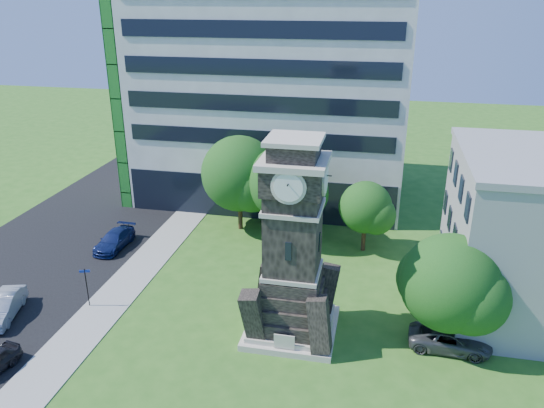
% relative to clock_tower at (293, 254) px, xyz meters
% --- Properties ---
extents(ground, '(160.00, 160.00, 0.00)m').
position_rel_clock_tower_xyz_m(ground, '(-3.00, -2.00, -5.28)').
color(ground, '#2D611B').
rests_on(ground, ground).
extents(sidewalk, '(3.00, 70.00, 0.06)m').
position_rel_clock_tower_xyz_m(sidewalk, '(-12.50, 3.00, -5.25)').
color(sidewalk, gray).
rests_on(sidewalk, ground).
extents(street, '(14.00, 80.00, 0.02)m').
position_rel_clock_tower_xyz_m(street, '(-21.00, 3.00, -5.27)').
color(street, black).
rests_on(street, ground).
extents(clock_tower, '(5.40, 5.40, 12.22)m').
position_rel_clock_tower_xyz_m(clock_tower, '(0.00, 0.00, 0.00)').
color(clock_tower, beige).
rests_on(clock_tower, ground).
extents(office_tall, '(26.20, 15.11, 28.60)m').
position_rel_clock_tower_xyz_m(office_tall, '(-6.20, 23.84, 8.94)').
color(office_tall, white).
rests_on(office_tall, ground).
extents(car_street_mid, '(2.81, 4.81, 1.50)m').
position_rel_clock_tower_xyz_m(car_street_mid, '(-18.28, -2.42, -4.53)').
color(car_street_mid, '#9C9FA4').
rests_on(car_street_mid, ground).
extents(car_street_north, '(1.98, 4.68, 1.35)m').
position_rel_clock_tower_xyz_m(car_street_north, '(-16.08, 8.26, -4.61)').
color(car_street_north, '#111D4D').
rests_on(car_street_north, ground).
extents(car_east_lot, '(4.81, 2.41, 1.31)m').
position_rel_clock_tower_xyz_m(car_east_lot, '(9.32, 0.11, -4.63)').
color(car_east_lot, '#494A4E').
rests_on(car_east_lot, ground).
extents(park_bench, '(1.97, 0.53, 1.02)m').
position_rel_clock_tower_xyz_m(park_bench, '(0.13, -0.01, -4.74)').
color(park_bench, black).
rests_on(park_bench, ground).
extents(street_sign, '(0.67, 0.07, 2.79)m').
position_rel_clock_tower_xyz_m(street_sign, '(-13.60, -0.11, -3.53)').
color(street_sign, black).
rests_on(street_sign, ground).
extents(tree_nw, '(7.11, 6.46, 8.34)m').
position_rel_clock_tower_xyz_m(tree_nw, '(-6.95, 14.02, -0.38)').
color(tree_nw, '#332114').
rests_on(tree_nw, ground).
extents(tree_nc, '(6.80, 6.18, 8.20)m').
position_rel_clock_tower_xyz_m(tree_nc, '(-2.67, 12.66, -0.38)').
color(tree_nc, '#332114').
rests_on(tree_nc, ground).
extents(tree_ne, '(4.54, 4.13, 5.80)m').
position_rel_clock_tower_xyz_m(tree_ne, '(3.79, 12.01, -1.70)').
color(tree_ne, '#332114').
rests_on(tree_ne, ground).
extents(tree_east, '(6.24, 5.67, 6.92)m').
position_rel_clock_tower_xyz_m(tree_east, '(9.03, 0.64, -1.36)').
color(tree_east, '#332114').
rests_on(tree_east, ground).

